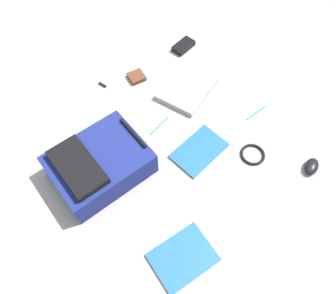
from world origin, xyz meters
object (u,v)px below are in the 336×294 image
Objects in this scene: laptop at (187,88)px; power_brick at (183,46)px; book_red at (199,151)px; cable_coil at (253,154)px; backpack at (98,165)px; computer_mouse at (312,166)px; pen_black at (256,112)px; earbud_pouch at (137,77)px; usb_stick at (102,85)px; book_manual at (183,257)px; pen_blue at (159,126)px.

laptop is 0.33m from power_brick.
cable_coil is (0.19, 0.18, 0.00)m from book_red.
computer_mouse is at bearing 50.16° from backpack.
pen_black is (-0.16, 0.21, -0.00)m from cable_coil.
backpack is 0.62m from earbud_pouch.
earbud_pouch is at bearing 176.52° from computer_mouse.
computer_mouse is 0.28m from cable_coil.
power_brick is (-0.59, 0.43, 0.01)m from book_red.
pen_black and usb_stick have the same top height.
laptop reaches higher than usb_stick.
cable_coil is 0.78m from earbud_pouch.
laptop is 2.60× the size of pen_black.
book_manual is 2.79× the size of computer_mouse.
backpack reaches higher than laptop.
pen_black is 1.64× the size of earbud_pouch.
cable_coil is at bearing 44.17° from book_red.
book_manual and cable_coil have the same top height.
backpack is at bearing -80.40° from laptop.
pen_black is at bearing 35.87° from usb_stick.
usb_stick is at bearing -144.13° from pen_black.
book_red is 0.67m from usb_stick.
computer_mouse reaches higher than power_brick.
usb_stick is (-0.33, -0.33, -0.01)m from laptop.
book_manual is 1.02m from earbud_pouch.
book_red is (0.22, 0.43, -0.07)m from backpack.
laptop is at bearing 146.17° from book_red.
backpack is 0.49m from book_red.
pen_blue is at bearing -19.52° from earbud_pouch.
earbud_pouch is at bearing 160.48° from pen_blue.
pen_blue is (-0.66, -0.39, -0.02)m from computer_mouse.
book_manual is (0.55, 0.03, -0.07)m from backpack.
usb_stick is (-0.67, -0.11, -0.00)m from book_red.
computer_mouse is 0.81× the size of cable_coil.
power_brick is 0.37m from earbud_pouch.
computer_mouse is 1.17m from usb_stick.
book_red is at bearing -93.93° from pen_black.
backpack reaches higher than usb_stick.
cable_coil is (0.52, -0.04, -0.01)m from laptop.
pen_black is (0.36, 0.17, -0.01)m from laptop.
laptop is 0.47m from usb_stick.
power_brick is at bearing 91.25° from earbud_pouch.
book_red is at bearing 128.82° from book_manual.
earbud_pouch reaches higher than book_red.
laptop is 7.11× the size of usb_stick.
cable_coil is 0.26m from pen_black.
computer_mouse reaches higher than pen_blue.
pen_black is at bearing 86.07° from book_red.
backpack is at bearing -148.33° from computer_mouse.
book_manual is 1.96× the size of pen_black.
backpack is at bearing -35.76° from usb_stick.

